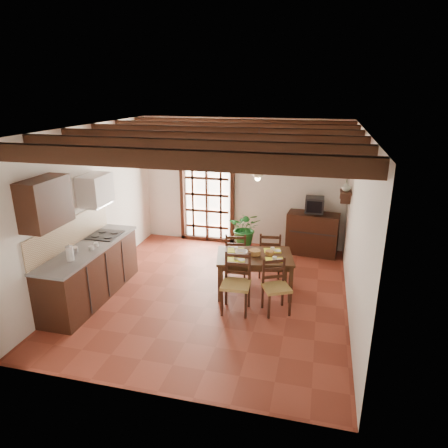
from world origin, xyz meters
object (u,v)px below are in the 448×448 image
(chair_near_right, at_px, (276,296))
(chair_far_left, at_px, (236,262))
(crt_tv, at_px, (315,205))
(pendant_lamp, at_px, (258,173))
(kitchen_counter, at_px, (91,271))
(chair_far_right, at_px, (269,262))
(potted_plant, at_px, (246,228))
(sideboard, at_px, (312,234))
(dining_table, at_px, (255,260))
(chair_near_left, at_px, (236,294))

(chair_near_right, relative_size, chair_far_left, 0.99)
(chair_near_right, relative_size, crt_tv, 2.26)
(chair_far_left, xyz_separation_m, pendant_lamp, (0.45, -0.47, 1.80))
(kitchen_counter, relative_size, crt_tv, 5.90)
(chair_near_right, relative_size, chair_far_right, 0.97)
(crt_tv, bearing_deg, chair_near_right, -100.70)
(kitchen_counter, height_order, chair_near_right, kitchen_counter)
(chair_near_right, distance_m, potted_plant, 2.46)
(chair_far_right, relative_size, sideboard, 0.84)
(dining_table, xyz_separation_m, chair_near_left, (-0.17, -0.70, -0.30))
(chair_near_left, distance_m, potted_plant, 2.43)
(dining_table, distance_m, chair_near_left, 0.78)
(chair_near_right, height_order, sideboard, sideboard)
(sideboard, distance_m, potted_plant, 1.42)
(chair_near_left, xyz_separation_m, chair_far_left, (-0.28, 1.27, -0.02))
(sideboard, height_order, pendant_lamp, pendant_lamp)
(sideboard, relative_size, potted_plant, 0.54)
(dining_table, relative_size, chair_near_right, 1.65)
(sideboard, bearing_deg, chair_near_right, -94.33)
(chair_far_right, distance_m, pendant_lamp, 1.91)
(chair_near_left, xyz_separation_m, potted_plant, (-0.31, 2.39, 0.27))
(dining_table, bearing_deg, chair_far_left, 116.12)
(pendant_lamp, bearing_deg, chair_far_right, 74.09)
(pendant_lamp, bearing_deg, dining_table, -90.00)
(dining_table, distance_m, chair_far_right, 0.79)
(chair_near_right, height_order, potted_plant, potted_plant)
(chair_far_right, height_order, pendant_lamp, pendant_lamp)
(kitchen_counter, distance_m, chair_far_right, 3.21)
(chair_near_left, bearing_deg, potted_plant, 94.77)
(chair_far_left, bearing_deg, chair_near_right, 118.62)
(potted_plant, bearing_deg, chair_near_right, -67.70)
(potted_plant, bearing_deg, chair_far_right, -56.55)
(chair_near_right, bearing_deg, potted_plant, 85.73)
(dining_table, xyz_separation_m, chair_far_right, (0.17, 0.70, -0.32))
(dining_table, bearing_deg, kitchen_counter, -174.55)
(pendant_lamp, bearing_deg, chair_far_left, 133.87)
(dining_table, distance_m, potted_plant, 1.76)
(dining_table, relative_size, chair_far_left, 1.63)
(kitchen_counter, distance_m, potted_plant, 3.32)
(dining_table, bearing_deg, chair_near_left, -115.94)
(chair_far_left, xyz_separation_m, sideboard, (1.36, 1.42, 0.18))
(chair_far_left, height_order, sideboard, sideboard)
(dining_table, xyz_separation_m, crt_tv, (0.91, 1.98, 0.48))
(chair_near_left, bearing_deg, chair_near_right, 9.51)
(chair_near_left, bearing_deg, sideboard, 65.52)
(kitchen_counter, xyz_separation_m, dining_table, (2.63, 0.84, 0.13))
(dining_table, distance_m, chair_far_left, 0.80)
(sideboard, relative_size, pendant_lamp, 1.25)
(chair_near_right, bearing_deg, dining_table, 101.51)
(chair_far_left, bearing_deg, dining_table, 118.77)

